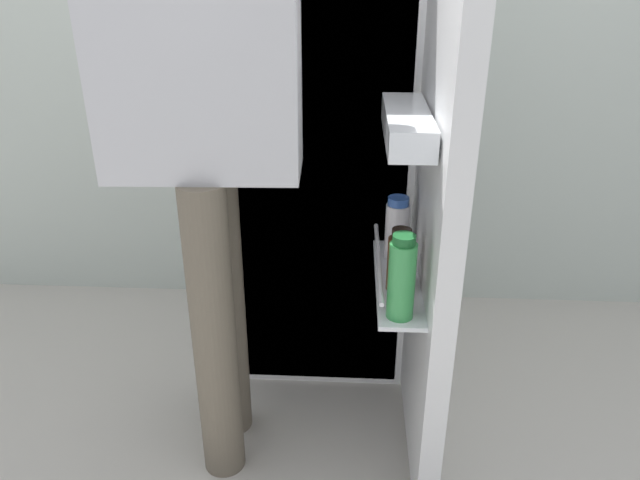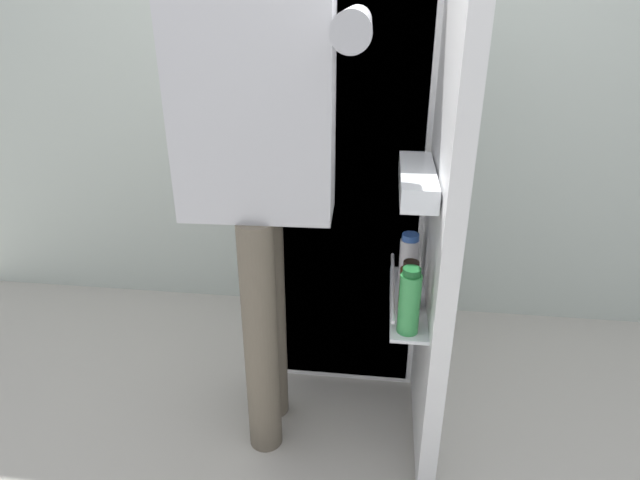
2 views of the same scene
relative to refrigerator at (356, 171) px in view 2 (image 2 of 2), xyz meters
name	(u,v)px [view 2 (image 2 of 2)]	position (x,y,z in m)	size (l,w,h in m)	color
ground_plane	(335,418)	(-0.03, -0.51, -0.87)	(5.92, 5.92, 0.00)	#B7B2A8
kitchen_wall	(358,50)	(-0.03, 0.42, 0.44)	(4.40, 0.10, 2.60)	beige
refrigerator	(356,171)	(0.00, 0.00, 0.00)	(0.66, 1.21, 1.73)	white
person	(260,152)	(-0.27, -0.57, 0.22)	(0.60, 0.80, 1.78)	#665B4C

